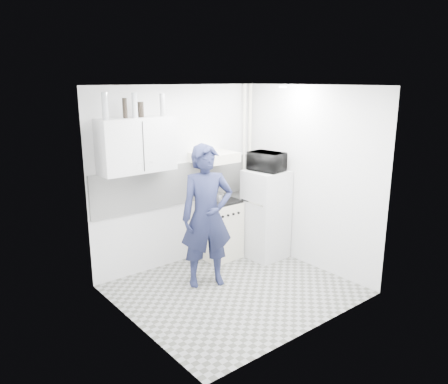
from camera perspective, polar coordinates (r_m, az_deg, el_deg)
floor at (r=5.85m, az=1.36°, el=-12.62°), size 2.80×2.80×0.00m
ceiling at (r=5.21m, az=1.53°, el=13.74°), size 2.80×2.80×0.00m
wall_back at (r=6.37m, az=-5.85°, el=2.01°), size 2.80×0.00×2.80m
wall_left at (r=4.64m, az=-11.89°, el=-2.98°), size 0.00×2.60×2.60m
wall_right at (r=6.36m, az=11.12°, el=1.80°), size 0.00×2.60×2.60m
person at (r=5.68m, az=-2.25°, el=-3.19°), size 0.81×0.69×1.89m
stove at (r=6.70m, az=-0.67°, el=-4.92°), size 0.55×0.55×0.88m
fridge at (r=6.68m, az=5.46°, el=-2.92°), size 0.57×0.57×1.35m
stove_top at (r=6.57m, az=-0.68°, el=-1.17°), size 0.53×0.53×0.03m
saucepan at (r=6.52m, az=-0.81°, el=-0.68°), size 0.18×0.18×0.10m
microwave at (r=6.48m, az=5.63°, el=3.98°), size 0.56×0.42×0.28m
bottle_a at (r=5.52m, az=-15.29°, el=10.80°), size 0.07×0.07×0.32m
bottle_c at (r=5.64m, az=-12.82°, el=10.64°), size 0.06×0.06×0.25m
bottle_d at (r=5.70m, az=-11.59°, el=11.06°), size 0.07×0.07×0.31m
canister_a at (r=5.74m, az=-10.82°, el=10.53°), size 0.08×0.08×0.19m
bottle_e at (r=5.89m, az=-8.05°, el=11.21°), size 0.07×0.07×0.29m
upper_cabinet at (r=5.75m, az=-11.33°, el=6.03°), size 1.00×0.35×0.70m
range_hood at (r=6.37m, az=-1.28°, el=4.56°), size 0.60×0.50×0.14m
backsplash at (r=6.38m, az=-5.76°, el=1.11°), size 2.74×0.03×0.60m
pipe_a at (r=7.08m, az=3.35°, el=3.34°), size 0.05×0.05×2.60m
pipe_b at (r=7.00m, az=2.62°, el=3.22°), size 0.04×0.04×2.60m
ceiling_spot_fixture at (r=6.04m, az=7.71°, el=13.44°), size 0.10×0.10×0.02m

